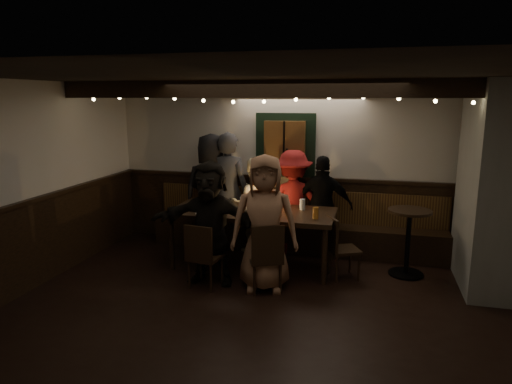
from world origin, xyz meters
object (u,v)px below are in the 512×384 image
(chair_near_left, at_px, (202,253))
(person_c, at_px, (254,205))
(person_e, at_px, (323,206))
(chair_end, at_px, (338,244))
(person_a, at_px, (212,191))
(person_b, at_px, (228,191))
(person_d, at_px, (293,202))
(chair_near_right, at_px, (266,254))
(person_f, at_px, (210,223))
(dining_table, at_px, (252,215))
(person_g, at_px, (265,223))
(high_top, at_px, (408,234))

(chair_near_left, xyz_separation_m, person_c, (0.26, 1.58, 0.27))
(person_c, bearing_deg, person_e, 166.70)
(chair_end, bearing_deg, person_a, 156.93)
(person_b, relative_size, person_d, 1.16)
(chair_end, distance_m, person_c, 1.61)
(chair_near_right, bearing_deg, person_f, 168.88)
(person_d, xyz_separation_m, person_e, (0.46, -0.01, -0.03))
(dining_table, height_order, person_e, person_e)
(person_e, relative_size, person_g, 0.90)
(person_c, height_order, person_e, person_e)
(person_a, xyz_separation_m, person_d, (1.32, -0.01, -0.11))
(chair_near_left, xyz_separation_m, chair_end, (1.63, 0.79, -0.00))
(dining_table, distance_m, chair_near_left, 1.05)
(person_e, bearing_deg, person_f, 45.05)
(chair_near_left, distance_m, person_e, 2.14)
(chair_near_left, distance_m, chair_near_right, 0.81)
(person_d, relative_size, person_e, 1.05)
(dining_table, bearing_deg, chair_near_left, -113.77)
(chair_end, xyz_separation_m, person_e, (-0.32, 0.88, 0.29))
(person_d, distance_m, person_f, 1.66)
(chair_near_right, bearing_deg, person_a, 128.63)
(chair_end, relative_size, person_c, 0.57)
(chair_near_right, distance_m, person_f, 0.85)
(chair_end, distance_m, person_f, 1.73)
(person_a, bearing_deg, person_d, 170.67)
(chair_near_right, relative_size, person_f, 0.55)
(dining_table, xyz_separation_m, high_top, (2.13, 0.21, -0.17))
(high_top, height_order, person_a, person_a)
(chair_near_left, relative_size, person_e, 0.55)
(person_d, bearing_deg, person_e, 161.77)
(chair_near_right, distance_m, person_c, 1.61)
(chair_near_right, xyz_separation_m, person_a, (-1.28, 1.60, 0.42))
(person_b, distance_m, person_e, 1.50)
(chair_near_right, height_order, person_a, person_a)
(chair_end, relative_size, high_top, 0.92)
(person_f, bearing_deg, dining_table, 60.30)
(chair_near_right, bearing_deg, person_b, 122.19)
(chair_near_left, relative_size, person_c, 0.57)
(person_a, bearing_deg, person_c, 162.81)
(chair_near_right, distance_m, high_top, 2.02)
(person_c, relative_size, person_e, 0.97)
(person_d, bearing_deg, chair_near_right, 71.03)
(chair_near_left, distance_m, person_a, 1.80)
(person_a, height_order, person_e, person_a)
(person_d, bearing_deg, chair_near_left, 45.59)
(person_e, bearing_deg, person_c, 1.93)
(dining_table, relative_size, person_g, 1.34)
(chair_near_left, height_order, high_top, high_top)
(chair_near_right, distance_m, person_b, 1.90)
(person_a, bearing_deg, chair_end, 147.98)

